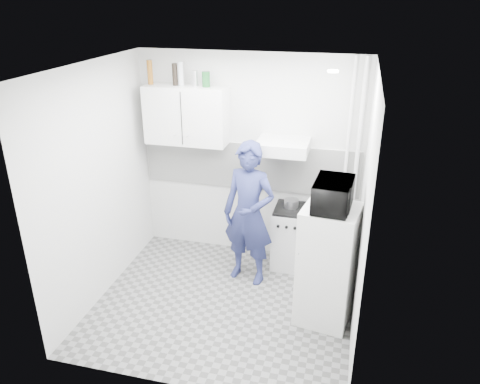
# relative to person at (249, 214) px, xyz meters

# --- Properties ---
(floor) EXTENTS (2.80, 2.80, 0.00)m
(floor) POSITION_rel_person_xyz_m (-0.15, -0.57, -0.86)
(floor) COLOR slate
(floor) RESTS_ON ground
(ceiling) EXTENTS (2.80, 2.80, 0.00)m
(ceiling) POSITION_rel_person_xyz_m (-0.15, -0.57, 1.74)
(ceiling) COLOR white
(ceiling) RESTS_ON wall_back
(wall_back) EXTENTS (2.80, 0.00, 2.80)m
(wall_back) POSITION_rel_person_xyz_m (-0.15, 0.68, 0.44)
(wall_back) COLOR beige
(wall_back) RESTS_ON floor
(wall_left) EXTENTS (0.00, 2.60, 2.60)m
(wall_left) POSITION_rel_person_xyz_m (-1.55, -0.57, 0.44)
(wall_left) COLOR beige
(wall_left) RESTS_ON floor
(wall_right) EXTENTS (0.00, 2.60, 2.60)m
(wall_right) POSITION_rel_person_xyz_m (1.25, -0.57, 0.44)
(wall_right) COLOR beige
(wall_right) RESTS_ON floor
(person) EXTENTS (0.70, 0.54, 1.73)m
(person) POSITION_rel_person_xyz_m (0.00, 0.00, 0.00)
(person) COLOR navy
(person) RESTS_ON floor
(stove) EXTENTS (0.48, 0.48, 0.77)m
(stove) POSITION_rel_person_xyz_m (0.47, 0.43, -0.48)
(stove) COLOR silver
(stove) RESTS_ON floor
(fridge) EXTENTS (0.62, 0.62, 1.29)m
(fridge) POSITION_rel_person_xyz_m (0.95, -0.54, -0.22)
(fridge) COLOR white
(fridge) RESTS_ON floor
(stove_top) EXTENTS (0.46, 0.46, 0.03)m
(stove_top) POSITION_rel_person_xyz_m (0.47, 0.43, -0.08)
(stove_top) COLOR black
(stove_top) RESTS_ON stove
(saucepan) EXTENTS (0.18, 0.18, 0.10)m
(saucepan) POSITION_rel_person_xyz_m (0.43, 0.46, -0.02)
(saucepan) COLOR silver
(saucepan) RESTS_ON stove_top
(microwave) EXTENTS (0.54, 0.39, 0.29)m
(microwave) POSITION_rel_person_xyz_m (0.95, -0.54, 0.58)
(microwave) COLOR black
(microwave) RESTS_ON fridge
(bottle_a) EXTENTS (0.07, 0.07, 0.28)m
(bottle_a) POSITION_rel_person_xyz_m (-1.34, 0.50, 1.48)
(bottle_a) COLOR brown
(bottle_a) RESTS_ON upper_cabinet
(bottle_c) EXTENTS (0.06, 0.06, 0.26)m
(bottle_c) POSITION_rel_person_xyz_m (-1.02, 0.50, 1.47)
(bottle_c) COLOR black
(bottle_c) RESTS_ON upper_cabinet
(bottle_d) EXTENTS (0.06, 0.06, 0.28)m
(bottle_d) POSITION_rel_person_xyz_m (-0.95, 0.50, 1.48)
(bottle_d) COLOR #B2B7BC
(bottle_d) RESTS_ON upper_cabinet
(canister_a) EXTENTS (0.07, 0.07, 0.18)m
(canister_a) POSITION_rel_person_xyz_m (-0.78, 0.50, 1.43)
(canister_a) COLOR silver
(canister_a) RESTS_ON upper_cabinet
(canister_b) EXTENTS (0.09, 0.09, 0.18)m
(canister_b) POSITION_rel_person_xyz_m (-0.64, 0.50, 1.43)
(canister_b) COLOR #144C1E
(canister_b) RESTS_ON upper_cabinet
(upper_cabinet) EXTENTS (1.00, 0.35, 0.70)m
(upper_cabinet) POSITION_rel_person_xyz_m (-0.90, 0.50, 0.99)
(upper_cabinet) COLOR white
(upper_cabinet) RESTS_ON wall_back
(range_hood) EXTENTS (0.60, 0.50, 0.14)m
(range_hood) POSITION_rel_person_xyz_m (0.30, 0.43, 0.71)
(range_hood) COLOR silver
(range_hood) RESTS_ON wall_back
(backsplash) EXTENTS (2.74, 0.03, 0.60)m
(backsplash) POSITION_rel_person_xyz_m (-0.15, 0.66, 0.34)
(backsplash) COLOR white
(backsplash) RESTS_ON wall_back
(pipe_a) EXTENTS (0.05, 0.05, 2.60)m
(pipe_a) POSITION_rel_person_xyz_m (1.15, 0.60, 0.44)
(pipe_a) COLOR silver
(pipe_a) RESTS_ON floor
(pipe_b) EXTENTS (0.04, 0.04, 2.60)m
(pipe_b) POSITION_rel_person_xyz_m (1.03, 0.60, 0.44)
(pipe_b) COLOR silver
(pipe_b) RESTS_ON floor
(ceiling_spot_fixture) EXTENTS (0.10, 0.10, 0.02)m
(ceiling_spot_fixture) POSITION_rel_person_xyz_m (0.85, -0.37, 1.71)
(ceiling_spot_fixture) COLOR white
(ceiling_spot_fixture) RESTS_ON ceiling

